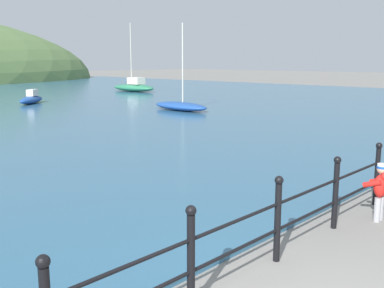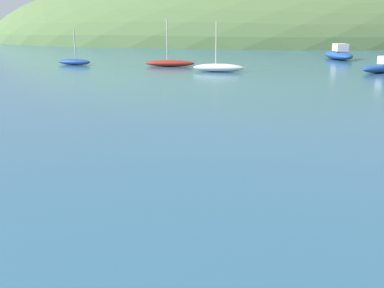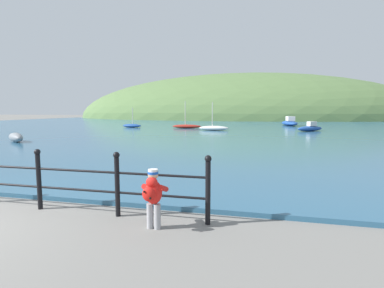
{
  "view_description": "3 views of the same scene",
  "coord_description": "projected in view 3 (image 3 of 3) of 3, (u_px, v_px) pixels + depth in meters",
  "views": [
    {
      "loc": [
        -3.99,
        -1.65,
        2.72
      ],
      "look_at": [
        3.4,
        5.39,
        0.81
      ],
      "focal_mm": 42.0,
      "sensor_mm": 36.0,
      "label": 1
    },
    {
      "loc": [
        3.72,
        -0.18,
        2.5
      ],
      "look_at": [
        2.67,
        5.55,
        0.95
      ],
      "focal_mm": 42.0,
      "sensor_mm": 36.0,
      "label": 2
    },
    {
      "loc": [
        5.31,
        -3.41,
        1.97
      ],
      "look_at": [
        3.31,
        4.82,
        1.0
      ],
      "focal_mm": 28.0,
      "sensor_mm": 36.0,
      "label": 3
    }
  ],
  "objects": [
    {
      "name": "child_in_coat",
      "position": [
        153.0,
        193.0,
        4.9
      ],
      "size": [
        0.38,
        0.53,
        1.0
      ],
      "color": "#99999E",
      "rests_on": "ground"
    },
    {
      "name": "boat_green_fishing",
      "position": [
        187.0,
        126.0,
        30.54
      ],
      "size": [
        3.02,
        1.16,
        2.74
      ],
      "color": "maroon",
      "rests_on": "water"
    },
    {
      "name": "far_hillside",
      "position": [
        241.0,
        118.0,
        69.23
      ],
      "size": [
        78.35,
        43.09,
        20.12
      ],
      "color": "#567542",
      "rests_on": "ground"
    },
    {
      "name": "boat_red_dinghy",
      "position": [
        310.0,
        128.0,
        26.27
      ],
      "size": [
        2.67,
        2.42,
        0.85
      ],
      "color": "#1E4793",
      "rests_on": "water"
    },
    {
      "name": "water",
      "position": [
        219.0,
        126.0,
        35.64
      ],
      "size": [
        80.0,
        60.0,
        0.1
      ],
      "primitive_type": "cube",
      "color": "#2D5B7A",
      "rests_on": "ground"
    },
    {
      "name": "boat_white_sailboat",
      "position": [
        214.0,
        128.0,
        27.23
      ],
      "size": [
        2.7,
        0.91,
        2.57
      ],
      "color": "silver",
      "rests_on": "water"
    },
    {
      "name": "boat_far_left",
      "position": [
        290.0,
        123.0,
        35.43
      ],
      "size": [
        2.26,
        4.58,
        1.11
      ],
      "color": "#1E4793",
      "rests_on": "water"
    },
    {
      "name": "iron_railing",
      "position": [
        3.0,
        175.0,
        6.1
      ],
      "size": [
        8.61,
        0.12,
        1.21
      ],
      "color": "black",
      "rests_on": "ground"
    },
    {
      "name": "boat_twin_mast",
      "position": [
        132.0,
        126.0,
        31.86
      ],
      "size": [
        2.25,
        1.03,
        2.11
      ],
      "color": "#1E4793",
      "rests_on": "water"
    },
    {
      "name": "boat_blue_hull",
      "position": [
        16.0,
        137.0,
        17.51
      ],
      "size": [
        2.11,
        1.75,
        0.53
      ],
      "color": "gray",
      "rests_on": "water"
    }
  ]
}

